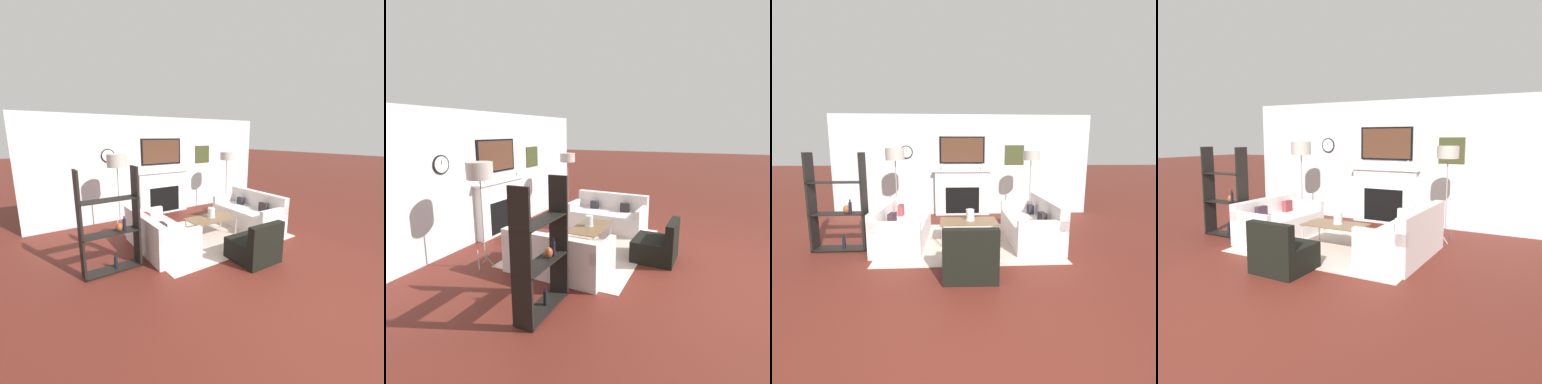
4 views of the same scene
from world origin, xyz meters
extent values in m
plane|color=#592018|center=(0.00, 0.00, 0.00)|extent=(60.00, 60.00, 0.00)
cube|color=silver|center=(0.00, 4.94, 1.35)|extent=(6.98, 0.07, 2.70)
cube|color=white|center=(0.00, 4.82, 0.59)|extent=(1.47, 0.16, 1.18)
cube|color=black|center=(0.00, 4.74, 0.42)|extent=(0.91, 0.01, 0.71)
cube|color=white|center=(0.00, 4.80, 1.20)|extent=(1.59, 0.22, 0.04)
cylinder|color=#B2AD9E|center=(-0.55, 4.77, 1.27)|extent=(0.04, 0.04, 0.10)
cylinder|color=white|center=(-0.55, 4.77, 1.37)|extent=(0.03, 0.03, 0.09)
cylinder|color=#B2AD9E|center=(0.55, 4.77, 1.27)|extent=(0.04, 0.04, 0.10)
cylinder|color=white|center=(0.55, 4.77, 1.37)|extent=(0.03, 0.03, 0.09)
cube|color=black|center=(0.00, 4.89, 1.76)|extent=(1.21, 0.04, 0.72)
cube|color=#4C2D1E|center=(0.00, 4.87, 1.76)|extent=(1.13, 0.01, 0.65)
cylinder|color=black|center=(-1.49, 4.89, 1.71)|extent=(0.34, 0.02, 0.34)
cylinder|color=silver|center=(-1.49, 4.87, 1.71)|extent=(0.29, 0.00, 0.29)
cube|color=black|center=(-1.49, 4.87, 1.75)|extent=(0.01, 0.00, 0.07)
cube|color=#373F1D|center=(1.43, 4.89, 1.63)|extent=(0.52, 0.02, 0.52)
cube|color=beige|center=(0.00, 2.69, 0.01)|extent=(3.12, 2.26, 0.01)
cube|color=silver|center=(-1.21, 2.69, 0.22)|extent=(0.89, 1.69, 0.44)
cube|color=silver|center=(-1.55, 2.70, 0.59)|extent=(0.20, 1.68, 0.30)
cube|color=silver|center=(-1.19, 3.47, 0.53)|extent=(0.85, 0.12, 0.18)
cube|color=silver|center=(-1.23, 1.90, 0.53)|extent=(0.85, 0.12, 0.18)
cube|color=maroon|center=(-1.33, 3.06, 0.55)|extent=(0.11, 0.22, 0.22)
cube|color=#37242E|center=(-1.35, 2.32, 0.55)|extent=(0.12, 0.23, 0.22)
cube|color=silver|center=(1.21, 2.69, 0.22)|extent=(0.88, 1.78, 0.44)
cube|color=silver|center=(1.54, 2.68, 0.63)|extent=(0.22, 1.76, 0.38)
cube|color=silver|center=(1.18, 1.86, 0.53)|extent=(0.83, 0.13, 0.18)
cube|color=silver|center=(1.24, 3.52, 0.53)|extent=(0.83, 0.13, 0.18)
cube|color=#2B2426|center=(1.32, 2.30, 0.55)|extent=(0.11, 0.21, 0.21)
cube|color=#292830|center=(1.35, 3.07, 0.53)|extent=(0.10, 0.18, 0.18)
cube|color=black|center=(-0.05, 1.34, 0.19)|extent=(0.75, 0.75, 0.39)
cube|color=black|center=(-0.06, 1.04, 0.57)|extent=(0.74, 0.16, 0.36)
cube|color=brown|center=(0.02, 2.64, 0.41)|extent=(1.08, 0.61, 0.02)
cylinder|color=#B7B7BC|center=(-0.48, 2.37, 0.20)|extent=(0.02, 0.02, 0.41)
cylinder|color=#B7B7BC|center=(0.52, 2.37, 0.20)|extent=(0.02, 0.02, 0.41)
cylinder|color=#B7B7BC|center=(-0.48, 2.90, 0.20)|extent=(0.02, 0.02, 0.41)
cylinder|color=#B7B7BC|center=(0.52, 2.90, 0.20)|extent=(0.02, 0.02, 0.41)
cylinder|color=silver|center=(0.05, 2.67, 0.53)|extent=(0.16, 0.16, 0.22)
cylinder|color=silver|center=(0.05, 2.67, 0.48)|extent=(0.09, 0.09, 0.12)
cylinder|color=silver|center=(0.05, 2.67, 0.43)|extent=(0.18, 0.18, 0.01)
cylinder|color=#9E998E|center=(-1.48, 3.96, 0.14)|extent=(0.09, 0.23, 0.29)
cylinder|color=#9E998E|center=(-1.67, 4.00, 0.14)|extent=(0.17, 0.19, 0.29)
cylinder|color=#9E998E|center=(-1.61, 3.82, 0.14)|extent=(0.23, 0.07, 0.29)
cylinder|color=#9E998E|center=(-1.59, 3.92, 0.90)|extent=(0.02, 0.02, 1.25)
cylinder|color=#B2ADA3|center=(-1.59, 3.92, 1.67)|extent=(0.43, 0.43, 0.28)
cylinder|color=#9E998E|center=(1.69, 3.96, 0.14)|extent=(0.09, 0.23, 0.29)
cylinder|color=#9E998E|center=(1.51, 4.00, 0.14)|extent=(0.17, 0.19, 0.29)
cylinder|color=#9E998E|center=(1.57, 3.82, 0.14)|extent=(0.23, 0.07, 0.29)
cylinder|color=#9E998E|center=(1.59, 3.92, 0.90)|extent=(0.02, 0.02, 1.25)
cylinder|color=#B2ADA3|center=(1.59, 3.92, 1.63)|extent=(0.38, 0.38, 0.22)
cube|color=black|center=(-2.71, 2.36, 0.86)|extent=(0.04, 0.28, 1.72)
cube|color=black|center=(-1.82, 2.36, 0.86)|extent=(0.04, 0.28, 1.72)
cube|color=black|center=(-2.26, 2.36, 0.03)|extent=(0.93, 0.28, 0.02)
cube|color=black|center=(-2.26, 2.36, 0.66)|extent=(0.93, 0.28, 0.01)
cube|color=black|center=(-2.26, 2.36, 1.21)|extent=(0.93, 0.28, 0.02)
ellipsoid|color=#9C4723|center=(-2.12, 2.35, 0.74)|extent=(0.11, 0.11, 0.14)
cylinder|color=black|center=(-2.21, 2.36, 0.13)|extent=(0.06, 0.06, 0.20)
cylinder|color=black|center=(-2.21, 2.36, 0.26)|extent=(0.03, 0.03, 0.05)
cylinder|color=black|center=(-2.05, 2.32, 0.77)|extent=(0.05, 0.05, 0.20)
cylinder|color=black|center=(-2.05, 2.32, 0.89)|extent=(0.02, 0.02, 0.05)
camera|label=1|loc=(-3.37, -1.60, 2.19)|focal=24.00mm
camera|label=2|loc=(-5.29, 0.47, 2.28)|focal=28.00mm
camera|label=3|loc=(-0.31, -2.09, 1.73)|focal=24.00mm
camera|label=4|loc=(3.21, -2.76, 1.88)|focal=35.00mm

